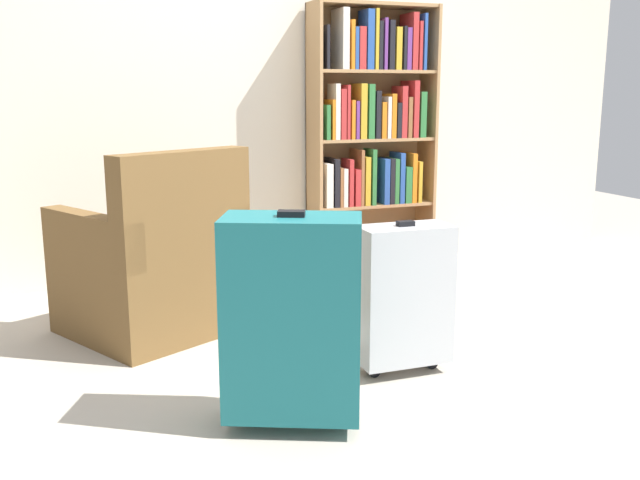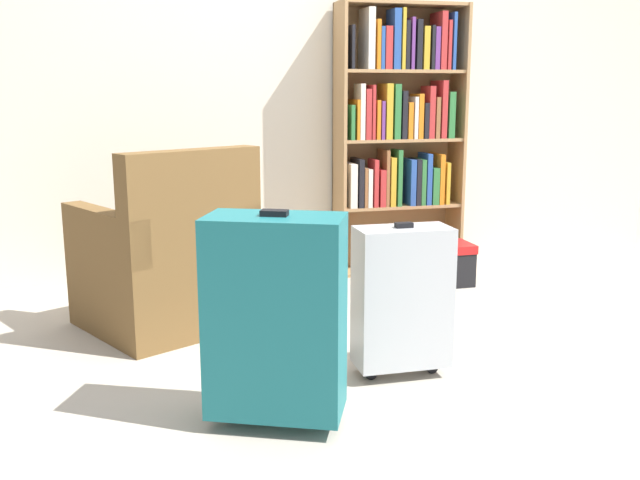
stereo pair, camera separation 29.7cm
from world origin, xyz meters
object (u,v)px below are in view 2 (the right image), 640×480
mug (290,309)px  suitcase_teal (276,316)px  bookshelf (399,127)px  armchair (167,265)px  suitcase_silver (402,297)px  storage_box (433,264)px

mug → suitcase_teal: suitcase_teal is taller
bookshelf → mug: 1.50m
armchair → mug: (0.61, -0.03, -0.27)m
suitcase_teal → suitcase_silver: (0.58, 0.30, -0.06)m
bookshelf → mug: size_ratio=14.04×
armchair → suitcase_teal: size_ratio=1.23×
bookshelf → armchair: 1.81m
storage_box → suitcase_teal: size_ratio=0.62×
armchair → storage_box: (1.58, 0.37, -0.18)m
armchair → mug: 0.67m
armchair → suitcase_silver: (0.90, -0.88, 0.02)m
armchair → suitcase_silver: size_ratio=1.46×
suitcase_teal → suitcase_silver: size_ratio=1.19×
armchair → suitcase_silver: armchair is taller
suitcase_teal → suitcase_silver: bearing=27.2°
suitcase_teal → suitcase_silver: suitcase_teal is taller
armchair → storage_box: 1.63m
suitcase_silver → storage_box: bearing=61.2°
bookshelf → storage_box: (0.08, -0.42, -0.80)m
storage_box → suitcase_teal: bearing=-129.3°
mug → storage_box: size_ratio=0.25×
storage_box → armchair: bearing=-166.7°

